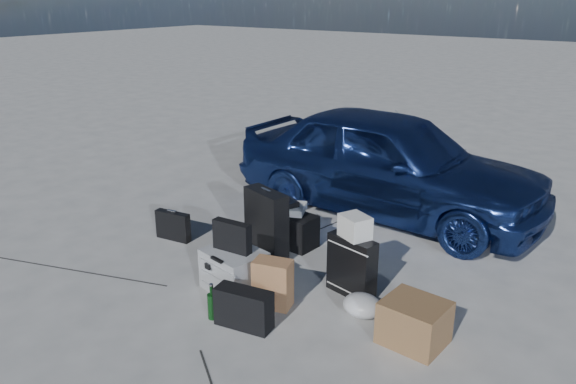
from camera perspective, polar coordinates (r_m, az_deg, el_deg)
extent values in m
plane|color=beige|center=(4.86, -4.81, -10.67)|extent=(60.00, 60.00, 0.00)
imported|color=navy|center=(6.53, 10.14, 3.00)|extent=(3.62, 1.51, 1.22)
cube|color=#A5A7AA|center=(4.92, -5.46, -7.89)|extent=(0.56, 0.48, 0.36)
cube|color=black|center=(4.80, -5.70, -4.50)|extent=(0.36, 0.12, 0.26)
cube|color=black|center=(5.97, -11.60, -3.38)|extent=(0.40, 0.14, 0.31)
cube|color=black|center=(5.48, -2.22, -3.14)|extent=(0.53, 0.32, 0.65)
cube|color=black|center=(4.82, 6.49, -7.48)|extent=(0.46, 0.24, 0.52)
cube|color=silver|center=(4.68, 6.83, -3.51)|extent=(0.30, 0.28, 0.19)
cube|color=black|center=(5.77, -0.27, -3.60)|extent=(0.69, 0.34, 0.34)
cube|color=silver|center=(5.72, -0.31, -1.64)|extent=(0.49, 0.44, 0.07)
cube|color=black|center=(5.69, -0.24, -1.07)|extent=(0.30, 0.26, 0.05)
cube|color=#AC784B|center=(4.64, -1.56, -9.27)|extent=(0.34, 0.26, 0.41)
cube|color=brown|center=(4.32, 12.70, -12.81)|extent=(0.47, 0.42, 0.33)
ellipsoid|color=silver|center=(4.60, 7.58, -11.36)|extent=(0.33, 0.28, 0.18)
cube|color=black|center=(4.41, -4.52, -11.69)|extent=(0.47, 0.25, 0.31)
cylinder|color=black|center=(4.54, -7.73, -11.02)|extent=(0.10, 0.10, 0.29)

